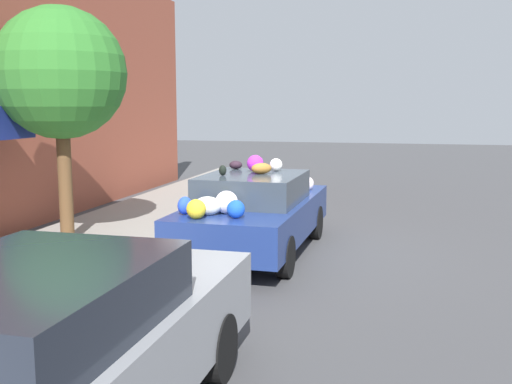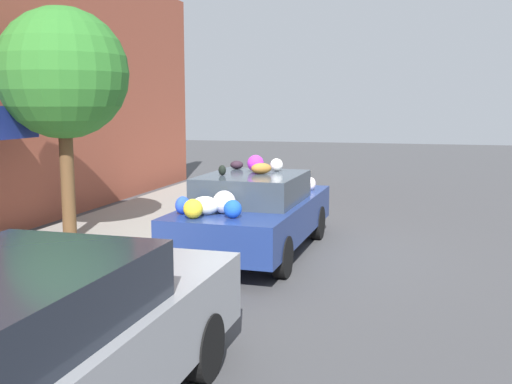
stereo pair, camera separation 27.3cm
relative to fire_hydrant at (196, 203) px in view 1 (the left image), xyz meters
The scene contains 6 objects.
ground_plane 2.74m from the fire_hydrant, 140.64° to the right, with size 60.00×60.00×0.00m, color #424244.
sidewalk_curb 2.35m from the fire_hydrant, 154.85° to the left, with size 24.00×3.20×0.10m.
street_tree 3.85m from the fire_hydrant, 148.08° to the left, with size 2.24×2.24×4.02m.
fire_hydrant is the anchor object (origin of this frame).
art_car 2.79m from the fire_hydrant, 139.92° to the right, with size 4.29×1.85×1.63m.
parked_car_plain 8.41m from the fire_hydrant, 167.70° to the right, with size 4.57×1.79×1.43m.
Camera 1 is at (-9.57, -2.41, 2.47)m, focal length 42.00 mm.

